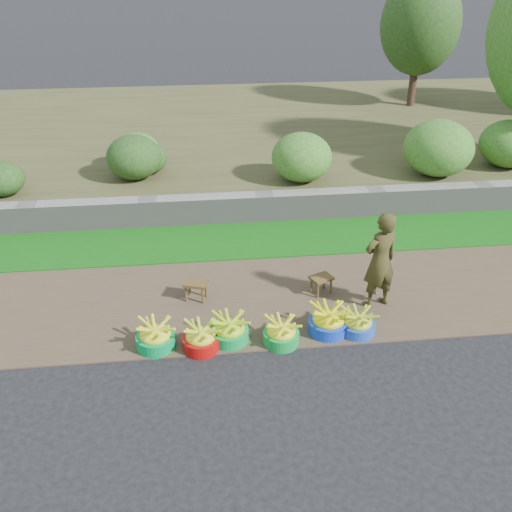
{
  "coord_description": "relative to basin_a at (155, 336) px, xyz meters",
  "views": [
    {
      "loc": [
        -1.3,
        -6.01,
        4.83
      ],
      "look_at": [
        -0.47,
        1.3,
        0.75
      ],
      "focal_mm": 40.0,
      "sensor_mm": 36.0,
      "label": 1
    }
  ],
  "objects": [
    {
      "name": "ground_plane",
      "position": [
        1.95,
        -0.26,
        -0.18
      ],
      "size": [
        120.0,
        120.0,
        0.0
      ],
      "primitive_type": "plane",
      "color": "black",
      "rests_on": "ground"
    },
    {
      "name": "earth_bank",
      "position": [
        1.95,
        8.74,
        0.07
      ],
      "size": [
        80.0,
        10.0,
        0.5
      ],
      "primitive_type": "cube",
      "color": "#474625",
      "rests_on": "ground"
    },
    {
      "name": "basin_e",
      "position": [
        2.38,
        0.07,
        0.01
      ],
      "size": [
        0.56,
        0.56,
        0.42
      ],
      "color": "blue",
      "rests_on": "ground"
    },
    {
      "name": "dirt_shoulder",
      "position": [
        1.95,
        0.99,
        -0.17
      ],
      "size": [
        80.0,
        2.5,
        0.02
      ],
      "primitive_type": "cube",
      "color": "#4D3D2B",
      "rests_on": "ground"
    },
    {
      "name": "basin_f",
      "position": [
        2.79,
        0.0,
        -0.01
      ],
      "size": [
        0.49,
        0.49,
        0.37
      ],
      "color": "blue",
      "rests_on": "ground"
    },
    {
      "name": "basin_c",
      "position": [
        1.0,
        0.03,
        -0.0
      ],
      "size": [
        0.53,
        0.53,
        0.4
      ],
      "color": "#0D9B40",
      "rests_on": "ground"
    },
    {
      "name": "basin_a",
      "position": [
        0.0,
        0.0,
        0.0
      ],
      "size": [
        0.53,
        0.53,
        0.4
      ],
      "color": "#009845",
      "rests_on": "ground"
    },
    {
      "name": "vendor_woman",
      "position": [
        3.24,
        0.65,
        0.6
      ],
      "size": [
        0.64,
        0.52,
        1.51
      ],
      "primitive_type": "imported",
      "rotation": [
        0.0,
        0.0,
        3.46
      ],
      "color": "black",
      "rests_on": "dirt_shoulder"
    },
    {
      "name": "stool_left",
      "position": [
        0.57,
        1.1,
        0.08
      ],
      "size": [
        0.41,
        0.35,
        0.3
      ],
      "rotation": [
        0.0,
        0.0,
        -0.31
      ],
      "color": "brown",
      "rests_on": "dirt_shoulder"
    },
    {
      "name": "stool_right",
      "position": [
        2.49,
        1.06,
        0.07
      ],
      "size": [
        0.4,
        0.36,
        0.29
      ],
      "rotation": [
        0.0,
        0.0,
        0.43
      ],
      "color": "brown",
      "rests_on": "dirt_shoulder"
    },
    {
      "name": "basin_b",
      "position": [
        0.61,
        -0.1,
        -0.01
      ],
      "size": [
        0.51,
        0.51,
        0.38
      ],
      "color": "#B00C0A",
      "rests_on": "ground"
    },
    {
      "name": "retaining_wall",
      "position": [
        1.95,
        3.84,
        0.1
      ],
      "size": [
        80.0,
        0.35,
        0.55
      ],
      "primitive_type": "cube",
      "color": "gray",
      "rests_on": "ground"
    },
    {
      "name": "basin_d",
      "position": [
        1.69,
        -0.1,
        -0.01
      ],
      "size": [
        0.49,
        0.49,
        0.37
      ],
      "color": "#109837",
      "rests_on": "ground"
    },
    {
      "name": "grass_verge",
      "position": [
        1.95,
        2.99,
        -0.16
      ],
      "size": [
        80.0,
        1.5,
        0.04
      ],
      "primitive_type": "cube",
      "color": "#115C10",
      "rests_on": "ground"
    }
  ]
}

